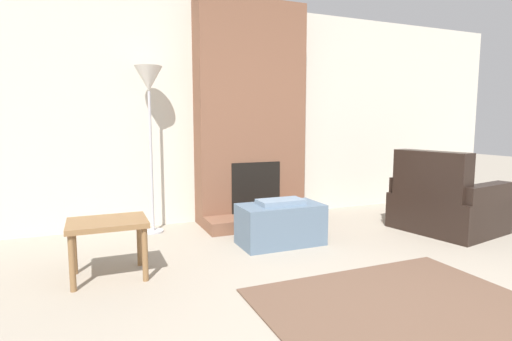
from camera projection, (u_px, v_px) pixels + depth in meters
The scene contains 7 objects.
wall_back at pixel (244, 114), 4.97m from camera, with size 8.04×0.06×2.60m, color beige.
fireplace at pixel (251, 120), 4.77m from camera, with size 1.31×0.73×2.60m.
ottoman at pixel (280, 223), 3.93m from camera, with size 0.82×0.45×0.45m.
armchair at pixel (444, 206), 4.41m from camera, with size 1.06×1.12×0.90m.
side_table at pixel (108, 230), 3.06m from camera, with size 0.58×0.44×0.45m.
floor_lamp_left at pixel (149, 89), 4.20m from camera, with size 0.29×0.29×1.79m.
area_rug at pixel (396, 304), 2.63m from camera, with size 1.80×1.24×0.01m, color brown.
Camera 1 is at (-1.79, -1.38, 1.20)m, focal length 28.00 mm.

